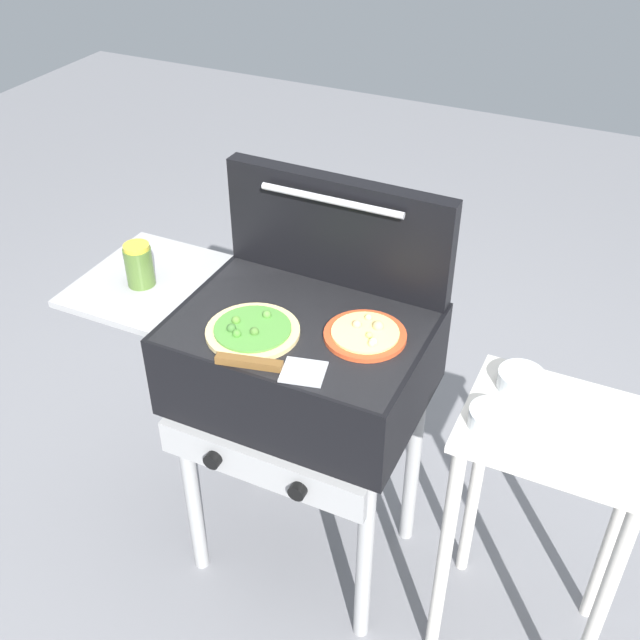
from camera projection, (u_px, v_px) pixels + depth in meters
name	position (u px, v px, depth m)	size (l,w,h in m)	color
ground_plane	(306.00, 548.00, 2.44)	(8.00, 8.00, 0.00)	gray
grill	(297.00, 365.00, 2.00)	(0.96, 0.53, 0.90)	black
grill_lid_open	(338.00, 231.00, 1.98)	(0.63, 0.08, 0.30)	black
pizza_cheese	(366.00, 334.00, 1.85)	(0.20, 0.20, 0.04)	#C64723
pizza_veggie	(252.00, 330.00, 1.87)	(0.23, 0.23, 0.03)	#E0C17F
sauce_jar	(139.00, 265.00, 2.02)	(0.07, 0.07, 0.12)	#4C6B2D
spatula	(271.00, 366.00, 1.76)	(0.27, 0.11, 0.02)	#B7BABF
prep_table	(543.00, 495.00, 1.88)	(0.44, 0.36, 0.81)	beige
topping_bowl_near	(521.00, 381.00, 1.83)	(0.11, 0.11, 0.04)	silver
topping_bowl_far	(492.00, 419.00, 1.72)	(0.11, 0.11, 0.04)	silver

